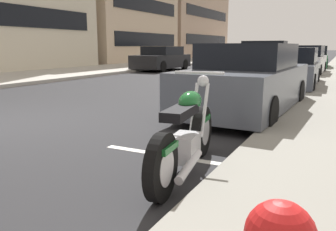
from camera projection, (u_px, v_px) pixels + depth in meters
sidewalk_far_curb at (95, 70)px, 19.84m from camera, size 120.00×5.00×0.14m
parking_stall_stripe at (178, 157)px, 4.49m from camera, size 0.12×2.20×0.01m
parked_motorcycle at (186, 136)px, 3.85m from camera, size 2.11×0.64×1.12m
parked_car_across_street at (248, 81)px, 7.37m from camera, size 4.57×1.96×1.48m
parked_car_second_in_row at (289, 69)px, 11.83m from camera, size 4.41×1.96×1.38m
parked_car_far_down_curb at (305, 61)px, 17.01m from camera, size 4.33×1.83×1.46m
parked_car_behind_motorcycle at (312, 58)px, 22.00m from camera, size 4.55×2.05×1.44m
crossing_truck at (264, 51)px, 32.53m from camera, size 2.19×5.49×1.90m
car_opposite_curb at (162, 59)px, 20.53m from camera, size 4.32×1.99×1.40m
townhouse_corner_block at (97, 12)px, 31.13m from camera, size 11.63×10.74×8.93m
townhouse_mid_block at (174, 18)px, 43.23m from camera, size 15.49×9.15×9.85m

